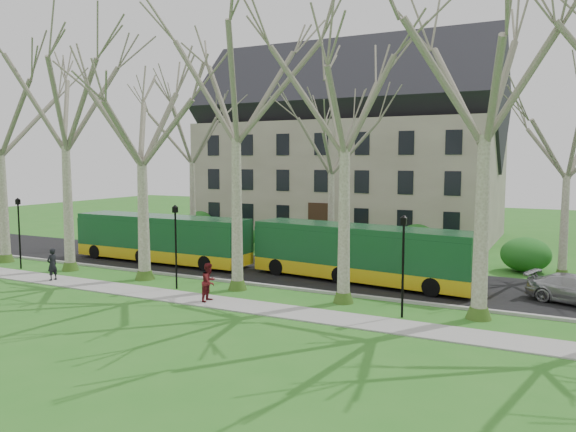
# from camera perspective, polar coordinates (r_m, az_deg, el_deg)

# --- Properties ---
(ground) EXTENTS (120.00, 120.00, 0.00)m
(ground) POSITION_cam_1_polar(r_m,az_deg,el_deg) (27.87, -0.06, -8.23)
(ground) COLOR #2B6F1F
(ground) RESTS_ON ground
(sidewalk) EXTENTS (70.00, 2.00, 0.06)m
(sidewalk) POSITION_cam_1_polar(r_m,az_deg,el_deg) (25.72, -2.60, -9.35)
(sidewalk) COLOR gray
(sidewalk) RESTS_ON ground
(road) EXTENTS (80.00, 8.00, 0.06)m
(road) POSITION_cam_1_polar(r_m,az_deg,el_deg) (32.74, 4.30, -6.08)
(road) COLOR black
(road) RESTS_ON ground
(curb) EXTENTS (80.00, 0.25, 0.14)m
(curb) POSITION_cam_1_polar(r_m,az_deg,el_deg) (29.16, 1.28, -7.46)
(curb) COLOR #A5A39E
(curb) RESTS_ON ground
(building) EXTENTS (26.50, 12.20, 16.00)m
(building) POSITION_cam_1_polar(r_m,az_deg,el_deg) (51.48, 6.06, 7.20)
(building) COLOR gray
(building) RESTS_ON ground
(tree_row_verge) EXTENTS (49.00, 7.00, 14.00)m
(tree_row_verge) POSITION_cam_1_polar(r_m,az_deg,el_deg) (27.32, 0.23, 6.31)
(tree_row_verge) COLOR gray
(tree_row_verge) RESTS_ON ground
(tree_row_far) EXTENTS (33.00, 7.00, 12.00)m
(tree_row_far) POSITION_cam_1_polar(r_m,az_deg,el_deg) (37.66, 5.69, 4.60)
(tree_row_far) COLOR gray
(tree_row_far) RESTS_ON ground
(lamp_row) EXTENTS (36.22, 0.22, 4.30)m
(lamp_row) POSITION_cam_1_polar(r_m,az_deg,el_deg) (26.48, -1.03, -3.28)
(lamp_row) COLOR black
(lamp_row) RESTS_ON ground
(hedges) EXTENTS (30.60, 8.60, 2.00)m
(hedges) POSITION_cam_1_polar(r_m,az_deg,el_deg) (42.09, 2.85, -2.09)
(hedges) COLOR #1D6520
(hedges) RESTS_ON ground
(bus_lead) EXTENTS (12.56, 2.86, 3.13)m
(bus_lead) POSITION_cam_1_polar(r_m,az_deg,el_deg) (37.62, -12.74, -2.20)
(bus_lead) COLOR #144825
(bus_lead) RESTS_ON road
(bus_follow) EXTENTS (12.91, 4.25, 3.17)m
(bus_follow) POSITION_cam_1_polar(r_m,az_deg,el_deg) (31.03, 7.44, -3.74)
(bus_follow) COLOR #144825
(bus_follow) RESTS_ON road
(pedestrian_a) EXTENTS (0.46, 0.67, 1.79)m
(pedestrian_a) POSITION_cam_1_polar(r_m,az_deg,el_deg) (33.84, -22.83, -4.54)
(pedestrian_a) COLOR black
(pedestrian_a) RESTS_ON sidewalk
(pedestrian_b) EXTENTS (0.74, 0.92, 1.82)m
(pedestrian_b) POSITION_cam_1_polar(r_m,az_deg,el_deg) (26.95, -8.03, -6.65)
(pedestrian_b) COLOR maroon
(pedestrian_b) RESTS_ON sidewalk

